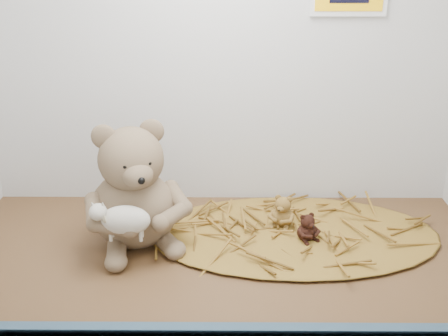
# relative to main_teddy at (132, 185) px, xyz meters

# --- Properties ---
(alcove_shell) EXTENTS (1.20, 0.60, 0.90)m
(alcove_shell) POSITION_rel_main_teddy_xyz_m (0.20, 0.03, 0.30)
(alcove_shell) COLOR #462A18
(alcove_shell) RESTS_ON ground
(front_rail) EXTENTS (1.19, 0.02, 0.04)m
(front_rail) POSITION_rel_main_teddy_xyz_m (0.20, -0.35, -0.13)
(front_rail) COLOR #324C5F
(front_rail) RESTS_ON shelf_floor
(straw_bed) EXTENTS (0.69, 0.40, 0.01)m
(straw_bed) POSITION_rel_main_teddy_xyz_m (0.37, 0.03, -0.14)
(straw_bed) COLOR brown
(straw_bed) RESTS_ON shelf_floor
(main_teddy) EXTENTS (0.31, 0.32, 0.29)m
(main_teddy) POSITION_rel_main_teddy_xyz_m (0.00, 0.00, 0.00)
(main_teddy) COLOR #7C674C
(main_teddy) RESTS_ON shelf_floor
(toy_lamb) EXTENTS (0.14, 0.08, 0.09)m
(toy_lamb) POSITION_rel_main_teddy_xyz_m (0.00, -0.10, -0.03)
(toy_lamb) COLOR beige
(toy_lamb) RESTS_ON main_teddy
(mini_teddy_tan) EXTENTS (0.09, 0.09, 0.08)m
(mini_teddy_tan) POSITION_rel_main_teddy_xyz_m (0.35, 0.06, -0.09)
(mini_teddy_tan) COLOR olive
(mini_teddy_tan) RESTS_ON straw_bed
(mini_teddy_brown) EXTENTS (0.07, 0.08, 0.07)m
(mini_teddy_brown) POSITION_rel_main_teddy_xyz_m (0.40, -0.00, -0.10)
(mini_teddy_brown) COLOR black
(mini_teddy_brown) RESTS_ON straw_bed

